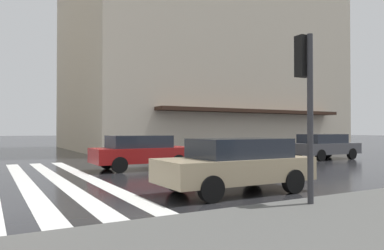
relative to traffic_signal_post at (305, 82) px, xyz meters
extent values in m
cube|color=silver|center=(7.38, 2.66, -2.62)|extent=(13.00, 0.50, 0.01)
cube|color=silver|center=(7.38, 3.66, -2.62)|extent=(13.00, 0.50, 0.01)
cube|color=silver|center=(7.38, 4.66, -2.62)|extent=(13.00, 0.50, 0.01)
cube|color=beige|center=(23.99, -11.31, 5.22)|extent=(16.22, 22.23, 15.70)
cube|color=#382319|center=(15.28, -11.31, 0.38)|extent=(1.20, 15.56, 0.24)
cylinder|color=#333338|center=(-0.12, 0.00, -0.76)|extent=(0.12, 0.12, 3.43)
cube|color=black|center=(0.06, 0.00, 0.53)|extent=(0.22, 0.30, 0.85)
sphere|color=red|center=(0.18, 0.00, 0.81)|extent=(0.17, 0.17, 0.17)
sphere|color=orange|center=(0.18, 0.00, 0.53)|extent=(0.17, 0.17, 0.17)
sphere|color=green|center=(0.18, 0.00, 0.25)|extent=(0.17, 0.17, 0.17)
cube|color=#4C4C51|center=(8.88, -10.88, -2.01)|extent=(1.75, 4.10, 0.60)
cube|color=#232833|center=(8.88, -10.73, -1.46)|extent=(1.54, 2.46, 0.50)
cylinder|color=black|center=(9.70, -12.13, -2.31)|extent=(0.20, 0.62, 0.62)
cylinder|color=black|center=(8.05, -12.13, -2.31)|extent=(0.20, 0.62, 0.62)
cylinder|color=black|center=(9.70, -9.63, -2.31)|extent=(0.20, 0.62, 0.62)
cylinder|color=black|center=(8.05, -9.63, -2.31)|extent=(0.20, 0.62, 0.62)
cube|color=maroon|center=(8.88, 0.05, -2.01)|extent=(1.75, 4.10, 0.60)
cube|color=#232833|center=(8.88, 0.20, -1.46)|extent=(1.54, 2.46, 0.50)
cylinder|color=black|center=(9.70, -1.20, -2.31)|extent=(0.20, 0.62, 0.62)
cylinder|color=black|center=(8.05, -1.20, -2.31)|extent=(0.20, 0.62, 0.62)
cylinder|color=black|center=(9.70, 1.30, -2.31)|extent=(0.20, 0.62, 0.62)
cylinder|color=black|center=(8.05, 1.30, -2.31)|extent=(0.20, 0.62, 0.62)
cube|color=tan|center=(2.38, 0.06, -2.01)|extent=(1.75, 4.10, 0.60)
cube|color=#232833|center=(2.38, -0.09, -1.46)|extent=(1.54, 2.46, 0.50)
cylinder|color=black|center=(1.55, 1.31, -2.31)|extent=(0.20, 0.62, 0.62)
cylinder|color=black|center=(3.20, 1.31, -2.31)|extent=(0.20, 0.62, 0.62)
cylinder|color=black|center=(1.55, -1.19, -2.31)|extent=(0.20, 0.62, 0.62)
cylinder|color=black|center=(3.20, -1.19, -2.31)|extent=(0.20, 0.62, 0.62)
camera|label=1|loc=(-5.36, 5.69, -1.00)|focal=34.12mm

